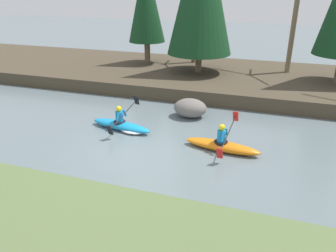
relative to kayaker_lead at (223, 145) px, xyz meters
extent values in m
plane|color=slate|center=(-2.52, -1.09, -0.22)|extent=(90.00, 90.00, 0.00)
cube|color=#473D2D|center=(-2.52, 8.47, 0.13)|extent=(44.00, 8.25, 0.70)
cylinder|color=brown|center=(-6.59, 9.48, 1.17)|extent=(0.36, 0.36, 1.38)
cylinder|color=brown|center=(-2.85, 8.11, 1.03)|extent=(0.36, 0.36, 1.10)
cylinder|color=brown|center=(-3.76, 10.57, 2.39)|extent=(0.28, 0.28, 3.81)
cylinder|color=#7A664C|center=(2.12, 9.73, 2.79)|extent=(0.28, 0.28, 4.62)
ellipsoid|color=orange|center=(-0.02, 0.00, -0.05)|extent=(2.75, 0.91, 0.34)
cone|color=orange|center=(1.21, -0.14, -0.03)|extent=(0.37, 0.24, 0.20)
cylinder|color=black|center=(-0.07, 0.01, 0.09)|extent=(0.53, 0.53, 0.08)
cylinder|color=#1984CC|center=(-0.07, 0.01, 0.34)|extent=(0.33, 0.33, 0.42)
sphere|color=yellow|center=(-0.07, 0.01, 0.67)|extent=(0.25, 0.25, 0.23)
cylinder|color=#1984CC|center=(0.05, 0.24, 0.43)|extent=(0.12, 0.23, 0.35)
cylinder|color=#1984CC|center=(0.00, -0.24, 0.43)|extent=(0.12, 0.23, 0.35)
cylinder|color=black|center=(0.15, -0.02, 0.47)|extent=(0.26, 1.90, 0.65)
cube|color=red|center=(0.26, 0.93, 0.78)|extent=(0.22, 0.18, 0.41)
cube|color=red|center=(0.05, -0.96, 0.16)|extent=(0.22, 0.18, 0.41)
ellipsoid|color=#1993D6|center=(-4.25, 0.55, -0.05)|extent=(2.76, 1.03, 0.34)
cone|color=#1993D6|center=(-3.02, 0.35, -0.03)|extent=(0.38, 0.25, 0.20)
cylinder|color=black|center=(-4.30, 0.56, 0.09)|extent=(0.55, 0.55, 0.08)
cylinder|color=#1984CC|center=(-4.30, 0.56, 0.34)|extent=(0.34, 0.34, 0.42)
sphere|color=yellow|center=(-4.30, 0.56, 0.67)|extent=(0.26, 0.26, 0.23)
cylinder|color=#1984CC|center=(-4.16, 0.78, 0.43)|extent=(0.12, 0.24, 0.35)
cylinder|color=#1984CC|center=(-4.24, 0.31, 0.43)|extent=(0.12, 0.24, 0.35)
cylinder|color=black|center=(-4.07, 0.52, 0.47)|extent=(0.34, 1.89, 0.65)
cube|color=black|center=(-3.92, 1.46, 0.78)|extent=(0.22, 0.19, 0.41)
cube|color=black|center=(-4.22, -0.42, 0.16)|extent=(0.22, 0.19, 0.41)
ellipsoid|color=white|center=(-3.71, 0.46, -0.13)|extent=(1.20, 0.87, 0.18)
ellipsoid|color=slate|center=(-1.93, 2.79, 0.19)|extent=(1.47, 1.15, 0.83)
camera|label=1|loc=(1.40, -10.44, 5.22)|focal=35.00mm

